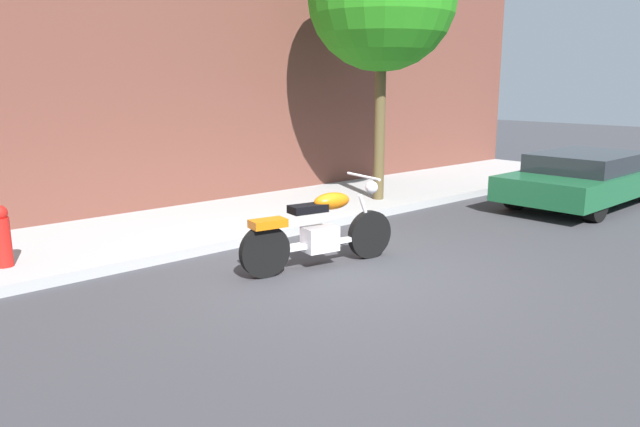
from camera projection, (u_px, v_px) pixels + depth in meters
name	position (u px, v px, depth m)	size (l,w,h in m)	color
ground_plane	(337.00, 270.00, 7.69)	(60.00, 60.00, 0.00)	#38383D
sidewalk	(208.00, 223.00, 9.95)	(21.23, 2.75, 0.14)	#A2A2A2
motorcycle	(320.00, 231.00, 7.74)	(2.23, 0.77, 1.15)	black
parked_car_green	(588.00, 177.00, 11.70)	(4.34, 1.88, 1.03)	black
fire_hydrant	(3.00, 242.00, 7.31)	(0.20, 0.20, 0.91)	red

